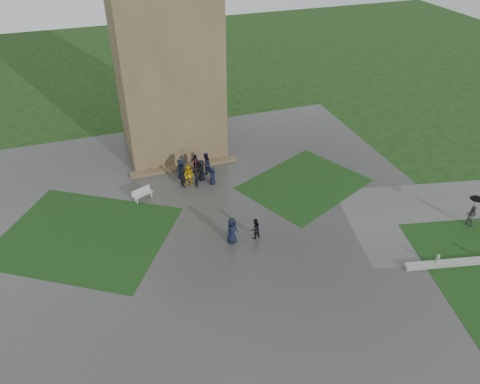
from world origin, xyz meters
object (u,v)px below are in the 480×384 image
object	(u,v)px
pedestrian_near	(255,229)
pedestrian_path	(474,208)
tower	(164,46)
bench	(142,194)
pedestrian_mid	(232,231)

from	to	relation	value
pedestrian_near	pedestrian_path	distance (m)	15.22
pedestrian_near	tower	bearing A→B (deg)	-103.15
bench	pedestrian_mid	bearing A→B (deg)	-78.62
tower	bench	world-z (taller)	tower
pedestrian_mid	pedestrian_path	xyz separation A→B (m)	(16.40, -3.57, 0.48)
pedestrian_path	pedestrian_mid	bearing A→B (deg)	167.71
bench	pedestrian_mid	xyz separation A→B (m)	(4.89, -6.99, 0.47)
tower	pedestrian_near	xyz separation A→B (m)	(2.45, -14.96, -8.22)
tower	bench	size ratio (longest dim) A/B	10.97
pedestrian_mid	pedestrian_path	bearing A→B (deg)	-36.47
bench	pedestrian_near	size ratio (longest dim) A/B	1.08
pedestrian_path	bench	bearing A→B (deg)	153.61
pedestrian_near	bench	bearing A→B (deg)	-69.91
tower	pedestrian_path	distance (m)	26.36
tower	pedestrian_near	bearing A→B (deg)	-80.70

